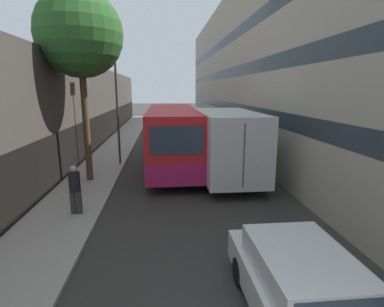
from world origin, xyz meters
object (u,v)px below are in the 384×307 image
(car_hatchback, at_px, (303,290))
(street_lamp, at_px, (116,77))
(street_tree_left, at_px, (79,35))
(pedestrian, at_px, (75,188))
(box_truck, at_px, (223,141))
(bus, at_px, (172,135))

(car_hatchback, height_order, street_lamp, street_lamp)
(street_lamp, height_order, street_tree_left, street_tree_left)
(car_hatchback, relative_size, street_tree_left, 0.52)
(pedestrian, relative_size, street_lamp, 0.24)
(box_truck, xyz_separation_m, pedestrian, (-5.72, -4.35, -0.69))
(pedestrian, distance_m, street_lamp, 7.73)
(pedestrian, bearing_deg, car_hatchback, -44.82)
(street_tree_left, bearing_deg, street_lamp, 72.12)
(box_truck, distance_m, street_tree_left, 7.73)
(bus, height_order, street_lamp, street_lamp)
(street_lamp, bearing_deg, car_hatchback, -68.39)
(car_hatchback, bearing_deg, box_truck, 86.97)
(street_lamp, bearing_deg, pedestrian, -94.12)
(car_hatchback, xyz_separation_m, bus, (-1.85, 11.73, 0.95))
(bus, bearing_deg, street_lamp, 175.92)
(bus, distance_m, street_tree_left, 6.59)
(car_hatchback, relative_size, bus, 0.40)
(pedestrian, bearing_deg, street_tree_left, 96.76)
(box_truck, height_order, street_lamp, street_lamp)
(bus, bearing_deg, box_truck, -43.02)
(car_hatchback, xyz_separation_m, pedestrian, (-5.21, 5.18, 0.27))
(bus, bearing_deg, street_tree_left, -144.65)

